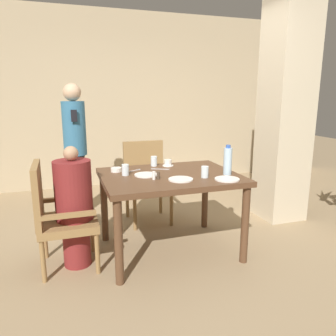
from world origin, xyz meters
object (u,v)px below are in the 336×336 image
at_px(plate_dessert_center, 227,179).
at_px(glass_tall_far, 154,161).
at_px(standing_host, 75,146).
at_px(glass_tall_near, 205,172).
at_px(diner_in_left_chair, 74,206).
at_px(chair_far_side, 146,179).
at_px(water_bottle, 228,161).
at_px(teacup_with_saucer, 168,163).
at_px(chair_left_side, 57,213).
at_px(bowl_small, 116,170).
at_px(plate_main_left, 181,179).
at_px(plate_main_right, 146,175).
at_px(glass_tall_mid, 125,170).

bearing_deg(plate_dessert_center, glass_tall_far, 121.66).
bearing_deg(standing_host, glass_tall_near, -56.11).
bearing_deg(diner_in_left_chair, plate_dessert_center, -15.04).
height_order(chair_far_side, water_bottle, water_bottle).
bearing_deg(chair_far_side, diner_in_left_chair, -134.77).
bearing_deg(teacup_with_saucer, plate_dessert_center, -65.51).
bearing_deg(plate_dessert_center, diner_in_left_chair, 164.96).
height_order(teacup_with_saucer, water_bottle, water_bottle).
bearing_deg(chair_left_side, bowl_small, 25.15).
distance_m(bowl_small, water_bottle, 1.07).
bearing_deg(water_bottle, standing_host, 130.43).
bearing_deg(plate_main_left, diner_in_left_chair, 165.92).
bearing_deg(plate_main_right, chair_left_side, -178.15).
bearing_deg(bowl_small, plate_main_left, -45.32).
distance_m(plate_main_right, glass_tall_near, 0.54).
xyz_separation_m(diner_in_left_chair, plate_dessert_center, (1.29, -0.35, 0.22)).
distance_m(chair_far_side, glass_tall_mid, 0.94).
distance_m(standing_host, plate_main_right, 1.44).
distance_m(diner_in_left_chair, water_bottle, 1.44).
bearing_deg(plate_main_right, bowl_small, 135.02).
xyz_separation_m(plate_main_left, plate_dessert_center, (0.39, -0.12, 0.00)).
xyz_separation_m(plate_dessert_center, bowl_small, (-0.88, 0.61, 0.01)).
xyz_separation_m(chair_far_side, plate_main_left, (0.03, -1.11, 0.28)).
relative_size(plate_main_left, glass_tall_far, 2.11).
relative_size(chair_left_side, chair_far_side, 1.00).
bearing_deg(teacup_with_saucer, chair_left_side, -162.63).
relative_size(standing_host, bowl_small, 15.71).
bearing_deg(water_bottle, teacup_with_saucer, 128.23).
bearing_deg(diner_in_left_chair, teacup_with_saucer, 19.77).
bearing_deg(glass_tall_far, teacup_with_saucer, -17.57).
distance_m(chair_far_side, glass_tall_far, 0.59).
height_order(plate_main_left, bowl_small, bowl_small).
xyz_separation_m(chair_far_side, plate_dessert_center, (0.42, -1.23, 0.28)).
bearing_deg(plate_main_left, chair_left_side, 167.81).
height_order(diner_in_left_chair, bowl_small, diner_in_left_chair).
height_order(chair_far_side, teacup_with_saucer, chair_far_side).
height_order(chair_left_side, chair_far_side, same).
bearing_deg(plate_main_left, chair_far_side, 91.37).
height_order(chair_left_side, water_bottle, water_bottle).
bearing_deg(standing_host, water_bottle, -49.57).
xyz_separation_m(diner_in_left_chair, glass_tall_mid, (0.48, 0.09, 0.27)).
bearing_deg(plate_main_right, standing_host, 113.11).
relative_size(chair_far_side, plate_main_right, 4.35).
bearing_deg(glass_tall_far, standing_host, 127.96).
relative_size(chair_left_side, plate_main_right, 4.35).
xyz_separation_m(plate_main_left, teacup_with_saucer, (0.07, 0.58, 0.02)).
height_order(water_bottle, glass_tall_far, water_bottle).
height_order(chair_left_side, glass_tall_far, chair_left_side).
xyz_separation_m(chair_far_side, bowl_small, (-0.46, -0.62, 0.29)).
xyz_separation_m(teacup_with_saucer, glass_tall_far, (-0.14, 0.04, 0.02)).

